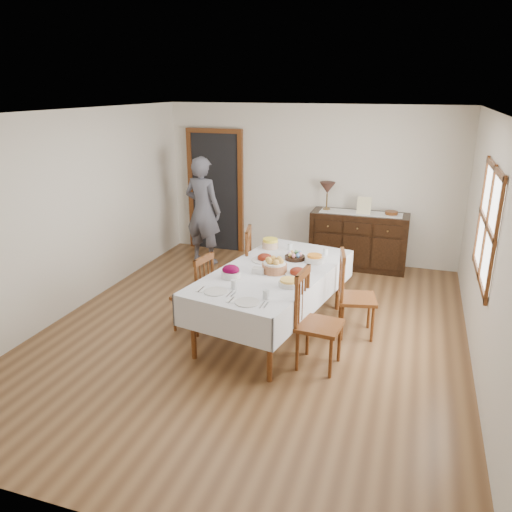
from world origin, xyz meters
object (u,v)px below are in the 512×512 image
(chair_left_near, at_px, (196,292))
(table_lamp, at_px, (327,189))
(chair_right_near, at_px, (315,319))
(person, at_px, (203,207))
(dining_table, at_px, (273,278))
(chair_left_far, at_px, (237,268))
(chair_right_far, at_px, (353,294))
(sideboard, at_px, (358,240))

(chair_left_near, distance_m, table_lamp, 3.19)
(chair_right_near, bearing_deg, person, 47.37)
(dining_table, distance_m, person, 2.80)
(table_lamp, bearing_deg, dining_table, -92.72)
(chair_left_far, distance_m, chair_right_far, 1.61)
(chair_right_far, height_order, sideboard, chair_right_far)
(chair_left_far, bearing_deg, sideboard, 134.18)
(chair_right_near, height_order, sideboard, chair_right_near)
(chair_left_far, bearing_deg, chair_left_near, -30.60)
(chair_right_near, xyz_separation_m, person, (-2.47, 2.70, 0.42))
(chair_left_far, bearing_deg, dining_table, 37.30)
(chair_right_near, distance_m, sideboard, 3.25)
(chair_left_near, xyz_separation_m, chair_left_far, (0.25, 0.78, 0.07))
(chair_right_far, relative_size, table_lamp, 2.27)
(dining_table, distance_m, chair_right_far, 0.96)
(sideboard, xyz_separation_m, person, (-2.52, -0.54, 0.50))
(chair_left_near, distance_m, chair_right_near, 1.59)
(chair_left_near, relative_size, sideboard, 0.63)
(chair_left_far, relative_size, chair_right_near, 1.04)
(person, bearing_deg, sideboard, -158.14)
(person, bearing_deg, chair_left_far, 136.92)
(chair_left_far, xyz_separation_m, chair_right_far, (1.58, -0.32, -0.03))
(chair_left_near, bearing_deg, chair_right_far, 113.90)
(chair_right_far, bearing_deg, person, 43.52)
(chair_right_far, relative_size, sideboard, 0.67)
(chair_right_far, bearing_deg, dining_table, 91.87)
(chair_right_far, xyz_separation_m, person, (-2.75, 1.86, 0.43))
(person, bearing_deg, dining_table, 140.93)
(dining_table, distance_m, chair_right_near, 0.89)
(person, xyz_separation_m, table_lamp, (1.96, 0.58, 0.32))
(chair_right_near, bearing_deg, sideboard, 4.05)
(chair_right_near, bearing_deg, table_lamp, 13.72)
(sideboard, bearing_deg, person, -167.82)
(chair_left_far, xyz_separation_m, sideboard, (1.35, 2.09, -0.10))
(chair_right_far, bearing_deg, chair_left_far, 66.27)
(dining_table, xyz_separation_m, person, (-1.84, 2.09, 0.25))
(chair_left_near, xyz_separation_m, chair_right_far, (1.83, 0.47, 0.03))
(table_lamp, bearing_deg, chair_right_near, -81.24)
(chair_left_near, height_order, chair_left_far, chair_left_far)
(chair_right_far, bearing_deg, chair_left_near, 91.92)
(chair_left_far, distance_m, table_lamp, 2.38)
(dining_table, xyz_separation_m, chair_right_near, (0.63, -0.61, -0.17))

